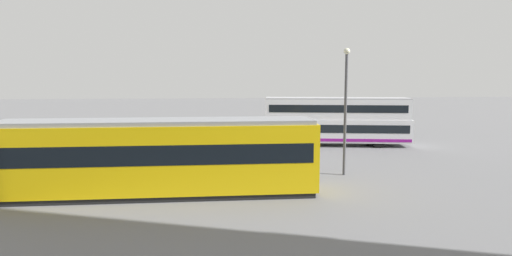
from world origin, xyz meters
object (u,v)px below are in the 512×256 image
Objects in this scene: double_decker_bus at (336,121)px; pedestrian_crossing at (290,158)px; tram_yellow at (159,156)px; info_sign at (131,146)px; pedestrian_near_railing at (222,149)px; street_lamp at (346,102)px.

pedestrian_crossing is at bearing 60.28° from double_decker_bus.
tram_yellow reaches higher than info_sign.
double_decker_bus is 7.53× the size of pedestrian_crossing.
pedestrian_crossing is 0.64× the size of info_sign.
pedestrian_crossing is at bearing 178.88° from info_sign.
pedestrian_near_railing is 0.69× the size of info_sign.
info_sign is (14.51, 9.47, -0.26)m from double_decker_bus.
pedestrian_crossing is (5.51, 9.65, -1.09)m from double_decker_bus.
double_decker_bus is 11.66m from pedestrian_near_railing.
street_lamp is (-3.02, 0.75, 3.25)m from pedestrian_crossing.
double_decker_bus is 10.91m from street_lamp.
tram_yellow is at bearing 18.40° from street_lamp.
info_sign is (5.14, 2.60, 0.74)m from pedestrian_near_railing.
pedestrian_crossing is (-3.86, 2.77, -0.08)m from pedestrian_near_railing.
info_sign is at bearing -1.12° from pedestrian_crossing.
tram_yellow is 9.28× the size of pedestrian_crossing.
tram_yellow is at bearing 65.76° from pedestrian_near_railing.
street_lamp is (2.49, 10.40, 2.17)m from double_decker_bus.
pedestrian_near_railing is 5.81m from info_sign.
pedestrian_near_railing is 0.24× the size of street_lamp.
tram_yellow is at bearing 30.34° from pedestrian_crossing.
pedestrian_near_railing is at bearing -153.18° from info_sign.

